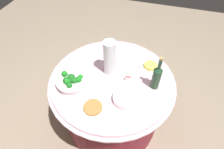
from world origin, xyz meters
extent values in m
plane|color=gray|center=(0.00, 0.00, 0.00)|extent=(6.00, 6.00, 0.00)
cylinder|color=maroon|center=(0.00, 0.00, 0.34)|extent=(1.01, 1.01, 0.69)
cylinder|color=#E0B2C6|center=(0.00, 0.00, 0.70)|extent=(1.16, 1.16, 0.02)
cylinder|color=#E0B2C6|center=(0.00, 0.00, 0.72)|extent=(1.10, 1.10, 0.03)
cylinder|color=white|center=(0.31, 0.16, 0.77)|extent=(0.26, 0.26, 0.05)
cylinder|color=white|center=(0.31, 0.16, 0.80)|extent=(0.28, 0.28, 0.01)
sphere|color=#19761E|center=(0.25, 0.16, 0.82)|extent=(0.06, 0.06, 0.06)
sphere|color=#19761E|center=(0.33, 0.21, 0.82)|extent=(0.05, 0.05, 0.05)
sphere|color=#19601E|center=(0.32, 0.16, 0.82)|extent=(0.07, 0.07, 0.07)
sphere|color=#19671E|center=(0.30, 0.24, 0.81)|extent=(0.05, 0.05, 0.05)
sphere|color=#19621E|center=(0.28, 0.18, 0.81)|extent=(0.06, 0.06, 0.06)
sphere|color=#196E1E|center=(0.32, 0.19, 0.81)|extent=(0.05, 0.05, 0.05)
sphere|color=#19781E|center=(0.39, 0.13, 0.82)|extent=(0.05, 0.05, 0.05)
sphere|color=#19691E|center=(0.34, 0.20, 0.82)|extent=(0.06, 0.06, 0.06)
sphere|color=#197D1E|center=(0.25, 0.12, 0.81)|extent=(0.04, 0.04, 0.04)
sphere|color=#19781E|center=(0.31, 0.15, 0.81)|extent=(0.05, 0.05, 0.05)
sphere|color=#195D1E|center=(0.31, 0.16, 0.81)|extent=(0.05, 0.05, 0.05)
cylinder|color=white|center=(-0.17, 0.20, 0.74)|extent=(0.21, 0.21, 0.01)
cylinder|color=white|center=(-0.17, 0.20, 0.76)|extent=(0.21, 0.21, 0.01)
cylinder|color=white|center=(-0.17, 0.20, 0.77)|extent=(0.21, 0.21, 0.01)
cylinder|color=white|center=(-0.17, 0.20, 0.78)|extent=(0.21, 0.21, 0.01)
cylinder|color=white|center=(-0.17, 0.20, 0.79)|extent=(0.21, 0.21, 0.01)
cylinder|color=#1E4127|center=(-0.38, -0.01, 0.84)|extent=(0.07, 0.07, 0.20)
cone|color=#1E4127|center=(-0.38, -0.01, 0.96)|extent=(0.07, 0.07, 0.04)
cylinder|color=#1E4127|center=(-0.38, -0.01, 1.02)|extent=(0.03, 0.03, 0.08)
cylinder|color=#B2844C|center=(-0.38, -0.01, 1.07)|extent=(0.03, 0.03, 0.02)
cylinder|color=silver|center=(0.05, -0.08, 0.91)|extent=(0.11, 0.11, 0.34)
sphere|color=#E5B26B|center=(0.07, -0.08, 0.78)|extent=(0.06, 0.06, 0.06)
sphere|color=#E5B26B|center=(0.04, -0.06, 0.78)|extent=(0.06, 0.06, 0.06)
sphere|color=#E5B26B|center=(0.04, -0.10, 0.78)|extent=(0.06, 0.06, 0.06)
sphere|color=#72C64C|center=(0.06, -0.07, 0.83)|extent=(0.06, 0.06, 0.06)
sphere|color=#72C64C|center=(0.03, -0.07, 0.83)|extent=(0.06, 0.06, 0.06)
sphere|color=#72C64C|center=(0.05, -0.10, 0.83)|extent=(0.06, 0.06, 0.06)
sphere|color=red|center=(0.05, -0.06, 0.89)|extent=(0.06, 0.06, 0.06)
sphere|color=red|center=(0.02, -0.08, 0.89)|extent=(0.06, 0.06, 0.06)
sphere|color=red|center=(0.06, -0.09, 0.89)|extent=(0.06, 0.06, 0.06)
cylinder|color=silver|center=(0.12, -0.23, 0.74)|extent=(0.10, 0.14, 0.01)
cylinder|color=silver|center=(0.15, -0.25, 0.74)|extent=(0.10, 0.14, 0.01)
sphere|color=silver|center=(0.09, -0.31, 0.74)|extent=(0.01, 0.01, 0.01)
cylinder|color=white|center=(-0.31, -0.23, 0.75)|extent=(0.22, 0.22, 0.01)
cylinder|color=#F2D14C|center=(-0.31, -0.23, 0.77)|extent=(0.12, 0.12, 0.03)
cylinder|color=white|center=(0.05, 0.35, 0.75)|extent=(0.22, 0.22, 0.01)
cylinder|color=#B77038|center=(0.05, 0.35, 0.76)|extent=(0.15, 0.15, 0.02)
cube|color=white|center=(-0.14, -0.02, 0.77)|extent=(0.05, 0.02, 0.05)
cube|color=maroon|center=(-0.14, -0.02, 0.79)|extent=(0.05, 0.02, 0.01)
camera|label=1|loc=(-0.31, 1.07, 2.02)|focal=30.00mm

